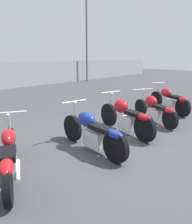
# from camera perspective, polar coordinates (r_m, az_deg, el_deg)

# --- Properties ---
(ground_plane) EXTENTS (60.00, 60.00, 0.00)m
(ground_plane) POSITION_cam_1_polar(r_m,az_deg,el_deg) (5.22, 4.71, -7.92)
(ground_plane) COLOR #424247
(light_pole_left) EXTENTS (0.70, 0.35, 8.31)m
(light_pole_left) POSITION_cam_1_polar(r_m,az_deg,el_deg) (18.62, -2.48, 23.11)
(light_pole_left) COLOR slate
(light_pole_left) RESTS_ON ground_plane
(motorcycle_slot_1) EXTENTS (1.23, 1.89, 0.96)m
(motorcycle_slot_1) POSITION_cam_1_polar(r_m,az_deg,el_deg) (3.90, -21.70, -10.56)
(motorcycle_slot_1) COLOR black
(motorcycle_slot_1) RESTS_ON ground_plane
(motorcycle_slot_2) EXTENTS (0.67, 2.07, 1.00)m
(motorcycle_slot_2) POSITION_cam_1_polar(r_m,az_deg,el_deg) (4.61, -0.88, -5.20)
(motorcycle_slot_2) COLOR black
(motorcycle_slot_2) RESTS_ON ground_plane
(motorcycle_slot_3) EXTENTS (0.87, 2.06, 1.03)m
(motorcycle_slot_3) POSITION_cam_1_polar(r_m,az_deg,el_deg) (5.72, 7.76, -1.27)
(motorcycle_slot_3) COLOR black
(motorcycle_slot_3) RESTS_ON ground_plane
(motorcycle_slot_4) EXTENTS (1.18, 1.88, 0.95)m
(motorcycle_slot_4) POSITION_cam_1_polar(r_m,az_deg,el_deg) (6.88, 15.10, 0.71)
(motorcycle_slot_4) COLOR black
(motorcycle_slot_4) RESTS_ON ground_plane
(motorcycle_slot_5) EXTENTS (1.14, 1.91, 1.02)m
(motorcycle_slot_5) POSITION_cam_1_polar(r_m,az_deg,el_deg) (8.35, 18.61, 2.95)
(motorcycle_slot_5) COLOR black
(motorcycle_slot_5) RESTS_ON ground_plane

